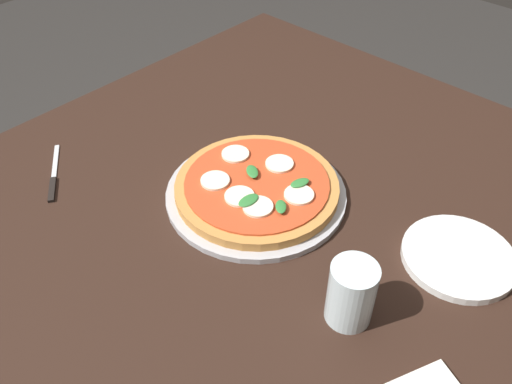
% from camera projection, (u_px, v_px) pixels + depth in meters
% --- Properties ---
extents(dining_table, '(1.30, 1.11, 0.73)m').
position_uv_depth(dining_table, '(251.00, 242.00, 1.04)').
color(dining_table, black).
rests_on(dining_table, ground_plane).
extents(serving_tray, '(0.34, 0.34, 0.01)m').
position_uv_depth(serving_tray, '(256.00, 194.00, 1.00)').
color(serving_tray, '#B2B2B7').
rests_on(serving_tray, dining_table).
extents(pizza, '(0.30, 0.30, 0.03)m').
position_uv_depth(pizza, '(257.00, 186.00, 0.99)').
color(pizza, '#C6843F').
rests_on(pizza, serving_tray).
extents(plate_white, '(0.19, 0.19, 0.01)m').
position_uv_depth(plate_white, '(458.00, 257.00, 0.89)').
color(plate_white, white).
rests_on(plate_white, dining_table).
extents(knife, '(0.11, 0.15, 0.01)m').
position_uv_depth(knife, '(53.00, 179.00, 1.04)').
color(knife, black).
rests_on(knife, dining_table).
extents(glass_cup, '(0.07, 0.07, 0.11)m').
position_uv_depth(glass_cup, '(351.00, 293.00, 0.77)').
color(glass_cup, silver).
rests_on(glass_cup, dining_table).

